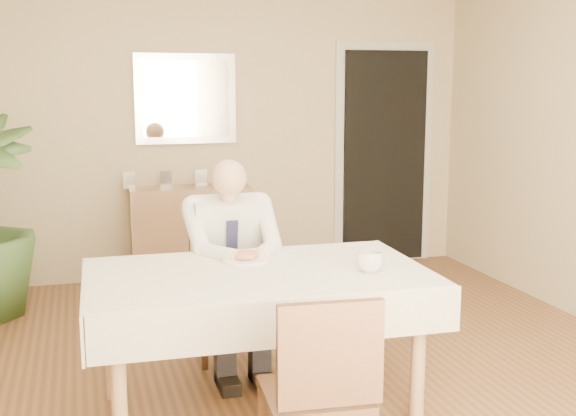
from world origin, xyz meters
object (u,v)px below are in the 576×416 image
object	(u,v)px
chair_near	(321,387)
seated_man	(233,256)
chair_far	(224,278)
dining_table	(258,287)
coffee_mug	(370,262)
sideboard	(192,234)

from	to	relation	value
chair_near	seated_man	world-z (taller)	seated_man
chair_far	chair_near	distance (m)	1.74
chair_far	seated_man	size ratio (longest dim) A/B	0.69
dining_table	chair_near	distance (m)	0.88
coffee_mug	seated_man	bearing A→B (deg)	124.95
chair_far	sideboard	bearing A→B (deg)	80.46
chair_far	chair_near	size ratio (longest dim) A/B	0.98
dining_table	sideboard	distance (m)	2.63
sideboard	dining_table	bearing A→B (deg)	-88.69
chair_far	chair_near	xyz separation A→B (m)	(0.04, -1.74, 0.01)
seated_man	coffee_mug	distance (m)	0.94
chair_near	sideboard	size ratio (longest dim) A/B	0.86
chair_far	seated_man	bearing A→B (deg)	-97.55
sideboard	seated_man	bearing A→B (deg)	-89.08
chair_far	coffee_mug	distance (m)	1.22
chair_near	sideboard	world-z (taller)	chair_near
coffee_mug	sideboard	world-z (taller)	coffee_mug
dining_table	chair_far	world-z (taller)	chair_far
seated_man	sideboard	distance (m)	2.04
chair_near	seated_man	distance (m)	1.47
seated_man	coffee_mug	world-z (taller)	seated_man
dining_table	chair_far	size ratio (longest dim) A/B	2.02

